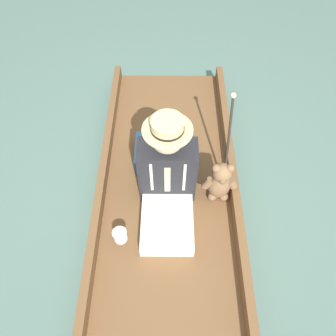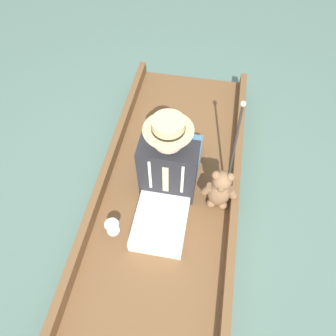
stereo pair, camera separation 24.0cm
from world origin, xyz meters
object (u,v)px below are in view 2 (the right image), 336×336
at_px(seated_person, 167,176).
at_px(wine_glass, 112,226).
at_px(teddy_bear, 220,190).
at_px(walking_cane, 235,143).

relative_size(seated_person, wine_glass, 7.44).
bearing_deg(wine_glass, teddy_bear, -152.77).
relative_size(seated_person, walking_cane, 1.11).
xyz_separation_m(seated_person, teddy_bear, (-0.40, -0.03, -0.12)).
bearing_deg(teddy_bear, walking_cane, -102.45).
height_order(wine_glass, walking_cane, walking_cane).
bearing_deg(wine_glass, seated_person, -134.32).
xyz_separation_m(seated_person, walking_cane, (-0.46, -0.30, 0.13)).
distance_m(teddy_bear, walking_cane, 0.37).
bearing_deg(teddy_bear, wine_glass, 27.23).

